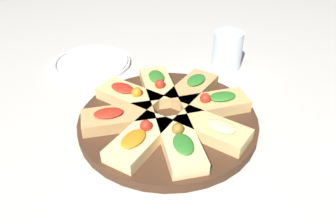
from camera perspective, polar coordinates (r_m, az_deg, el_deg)
The scene contains 12 objects.
ground_plane at distance 0.74m, azimuth 0.00°, elevation -2.20°, with size 3.00×3.00×0.00m, color beige.
serving_board at distance 0.74m, azimuth 0.00°, elevation -1.53°, with size 0.40×0.40×0.02m, color #422819.
focaccia_slice_0 at distance 0.65m, azimuth -4.98°, elevation -4.77°, with size 0.16×0.15×0.05m.
focaccia_slice_1 at distance 0.64m, azimuth 2.19°, elevation -5.53°, with size 0.16×0.08×0.05m.
focaccia_slice_2 at distance 0.68m, azimuth 7.76°, elevation -3.04°, with size 0.16×0.16×0.04m.
focaccia_slice_3 at distance 0.75m, azimuth 8.06°, elevation 1.49°, with size 0.09×0.16×0.05m.
focaccia_slice_4 at distance 0.80m, azimuth 4.25°, elevation 4.04°, with size 0.16×0.15×0.04m.
focaccia_slice_5 at distance 0.81m, azimuth -1.75°, elevation 4.59°, with size 0.16×0.08×0.05m.
focaccia_slice_6 at distance 0.78m, azimuth -6.75°, elevation 2.79°, with size 0.16×0.16×0.05m.
focaccia_slice_7 at distance 0.71m, azimuth -8.76°, elevation -1.07°, with size 0.08×0.16×0.04m.
plate_right at distance 1.01m, azimuth -13.16°, elevation 8.37°, with size 0.23×0.23×0.02m.
water_glass at distance 0.96m, azimuth 10.30°, elevation 10.56°, with size 0.08×0.08×0.11m, color silver.
Camera 1 is at (-0.58, 0.10, 0.46)m, focal length 35.00 mm.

